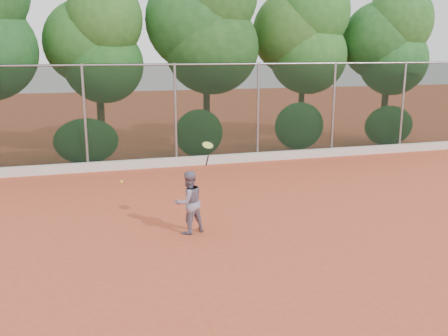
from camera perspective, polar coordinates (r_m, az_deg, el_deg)
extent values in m
plane|color=#C24C2D|center=(11.03, 1.45, -7.49)|extent=(80.00, 80.00, 0.00)
cube|color=silver|center=(17.35, -5.33, 0.72)|extent=(24.00, 0.20, 0.30)
imported|color=slate|center=(10.89, -4.05, -3.92)|extent=(0.81, 0.72, 1.39)
cube|color=black|center=(17.25, -5.56, 6.04)|extent=(24.00, 0.01, 3.50)
cylinder|color=gray|center=(17.12, -5.69, 11.69)|extent=(24.00, 0.06, 0.06)
cylinder|color=gray|center=(16.97, -15.60, 5.49)|extent=(0.09, 0.09, 3.50)
cylinder|color=gray|center=(17.25, -5.56, 6.04)|extent=(0.09, 0.09, 3.50)
cylinder|color=gray|center=(18.04, 3.91, 6.39)|extent=(0.09, 0.09, 3.50)
cylinder|color=gray|center=(19.27, 12.38, 6.55)|extent=(0.09, 0.09, 3.50)
cylinder|color=gray|center=(20.85, 19.71, 6.58)|extent=(0.09, 0.09, 3.50)
cylinder|color=#44281A|center=(19.34, -13.83, 4.86)|extent=(0.28, 0.28, 2.40)
ellipsoid|color=#1C501B|center=(19.06, -13.57, 11.40)|extent=(2.90, 2.40, 2.80)
ellipsoid|color=#21531C|center=(19.34, -15.27, 13.70)|extent=(3.20, 2.70, 3.10)
ellipsoid|color=#26551D|center=(18.89, -13.50, 16.26)|extent=(2.70, 2.30, 2.90)
cylinder|color=#412819|center=(19.56, -2.00, 6.21)|extent=(0.26, 0.26, 3.00)
ellipsoid|color=#2D6125|center=(19.37, -1.39, 13.56)|extent=(3.60, 3.00, 3.50)
ellipsoid|color=#2B6E2A|center=(19.57, -3.12, 16.47)|extent=(3.90, 3.20, 3.80)
cylinder|color=#482C1C|center=(21.13, 8.78, 6.19)|extent=(0.24, 0.24, 2.70)
ellipsoid|color=#24591E|center=(20.97, 9.64, 12.55)|extent=(3.20, 2.70, 3.10)
ellipsoid|color=#254E1B|center=(21.04, 8.10, 15.05)|extent=(3.50, 2.90, 3.40)
ellipsoid|color=#215B1F|center=(20.97, 10.21, 17.17)|extent=(3.00, 2.50, 3.10)
cylinder|color=#462D1B|center=(22.60, 17.80, 5.91)|extent=(0.28, 0.28, 2.50)
ellipsoid|color=#2C742C|center=(22.48, 18.79, 11.57)|extent=(3.00, 2.50, 2.90)
ellipsoid|color=#2A6727|center=(22.45, 17.42, 13.71)|extent=(3.30, 2.80, 3.20)
ellipsoid|color=#36772D|center=(22.48, 19.47, 15.61)|extent=(2.80, 2.40, 3.00)
ellipsoid|color=#2A6E29|center=(17.90, -15.46, 2.97)|extent=(2.20, 1.16, 1.60)
ellipsoid|color=#296928|center=(18.35, -2.89, 4.00)|extent=(1.80, 1.04, 1.76)
ellipsoid|color=#2D7630|center=(19.62, 8.59, 4.77)|extent=(2.00, 1.10, 1.84)
ellipsoid|color=#276325|center=(21.61, 18.31, 4.62)|extent=(2.16, 1.12, 1.64)
cylinder|color=black|center=(10.79, -1.94, 0.85)|extent=(0.05, 0.16, 0.26)
torus|color=black|center=(10.66, -1.88, 2.62)|extent=(0.30, 0.28, 0.15)
cylinder|color=#BBD33E|center=(10.66, -1.88, 2.62)|extent=(0.26, 0.23, 0.12)
sphere|color=yellow|center=(10.57, -11.63, -1.54)|extent=(0.06, 0.06, 0.06)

